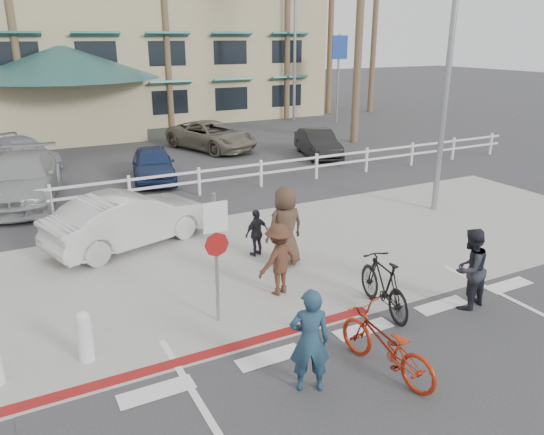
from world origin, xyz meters
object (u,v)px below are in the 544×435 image
bike_black (384,285)px  car_white_sedan (129,219)px  bike_red (386,345)px  sign_post (216,252)px

bike_black → car_white_sedan: car_white_sedan is taller
bike_red → bike_black: bearing=-136.5°
sign_post → bike_red: sign_post is taller
sign_post → bike_black: 3.42m
bike_red → sign_post: bearing=-66.4°
bike_red → car_white_sedan: size_ratio=0.46×
bike_black → car_white_sedan: bearing=-48.1°
sign_post → car_white_sedan: sign_post is taller
sign_post → car_white_sedan: (-0.53, 4.77, -0.73)m
sign_post → bike_red: (1.78, -2.84, -0.92)m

